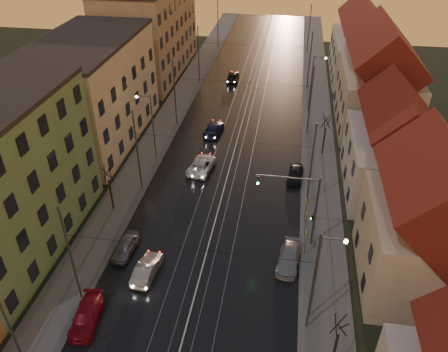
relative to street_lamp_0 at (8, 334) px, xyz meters
The scene contains 39 objects.
road 39.38m from the street_lamp_0, 76.53° to the left, with size 16.00×120.00×0.04m, color black.
sidewalk_left 38.31m from the street_lamp_0, 91.35° to the left, with size 4.00×120.00×0.15m, color #4C4C4C.
sidewalk_right 42.80m from the street_lamp_0, 63.31° to the left, with size 4.00×120.00×0.15m, color #4C4C4C.
tram_rail_0 38.92m from the street_lamp_0, 79.70° to the left, with size 0.06×120.00×0.03m, color gray.
tram_rail_1 39.20m from the street_lamp_0, 77.63° to the left, with size 0.06×120.00×0.03m, color gray.
tram_rail_2 39.56m from the street_lamp_0, 75.43° to the left, with size 0.06×120.00×0.03m, color gray.
tram_rail_3 39.94m from the street_lamp_0, 73.43° to the left, with size 0.06×120.00×0.03m, color gray.
apartment_left_2 33.10m from the street_lamp_0, 104.70° to the left, with size 10.00×20.00×12.00m, color beige.
apartment_left_3 56.67m from the street_lamp_0, 98.53° to the left, with size 10.00×24.00×14.00m, color #9C8265.
house_right_1 29.17m from the street_lamp_0, 26.47° to the left, with size 8.67×10.20×10.80m.
house_right_2 36.84m from the street_lamp_0, 44.89° to the left, with size 9.18×12.24×9.20m.
house_right_3 48.61m from the street_lamp_0, 57.52° to the left, with size 9.18×14.28×11.50m.
house_right_4 64.52m from the street_lamp_0, 66.13° to the left, with size 9.18×16.32×10.00m.
catenary_pole_l_1 7.03m from the street_lamp_0, 85.88° to the left, with size 0.16×0.16×9.00m, color #595B60.
catenary_pole_r_1 19.04m from the street_lamp_0, 21.57° to the left, with size 0.16×0.16×9.00m, color #595B60.
catenary_pole_l_2 22.01m from the street_lamp_0, 88.69° to the left, with size 0.16×0.16×9.00m, color #595B60.
catenary_pole_r_2 28.24m from the street_lamp_0, 51.17° to the left, with size 0.16×0.16×9.00m, color #595B60.
catenary_pole_l_3 37.01m from the street_lamp_0, 89.22° to the left, with size 0.16×0.16×9.00m, color #595B60.
catenary_pole_r_3 41.02m from the street_lamp_0, 64.43° to the left, with size 0.16×0.16×9.00m, color #595B60.
catenary_pole_l_4 52.00m from the street_lamp_0, 89.44° to the left, with size 0.16×0.16×9.00m, color #595B60.
catenary_pole_r_4 54.93m from the street_lamp_0, 71.20° to the left, with size 0.16×0.16×9.00m, color #595B60.
catenary_pole_l_5 70.00m from the street_lamp_0, 89.59° to the left, with size 0.16×0.16×9.00m, color #595B60.
catenary_pole_r_5 72.21m from the street_lamp_0, 75.81° to the left, with size 0.16×0.16×9.00m, color #595B60.
street_lamp_0 is the anchor object (origin of this frame).
street_lamp_1 19.89m from the street_lamp_0, 23.72° to the left, with size 1.75×0.32×8.00m.
street_lamp_2 28.00m from the street_lamp_0, 90.00° to the left, with size 1.75×0.32×8.00m.
street_lamp_3 47.62m from the street_lamp_0, 67.52° to the left, with size 1.75×0.32×8.00m.
traffic_light_mast 23.42m from the street_lamp_0, 43.10° to the left, with size 5.30×0.32×7.20m.
bare_tree_0 18.19m from the street_lamp_0, 93.47° to the left, with size 1.09×1.09×5.11m.
bare_tree_1 19.86m from the street_lamp_0, 11.71° to the left, with size 1.09×1.09×5.11m.
bare_tree_2 37.56m from the street_lamp_0, 58.63° to the left, with size 1.09×1.09×5.11m.
driving_car_1 12.01m from the street_lamp_0, 64.66° to the left, with size 1.43×4.12×1.36m, color #A4A4AA.
driving_car_2 27.47m from the street_lamp_0, 77.08° to the left, with size 2.28×4.94×1.37m, color white.
driving_car_3 35.91m from the street_lamp_0, 80.54° to the left, with size 1.96×4.83×1.40m, color #161C42.
driving_car_4 54.09m from the street_lamp_0, 83.86° to the left, with size 1.80×4.48×1.53m, color black.
parked_left_2 6.80m from the street_lamp_0, 69.65° to the left, with size 1.73×4.26×1.24m, color maroon.
parked_left_3 13.34m from the street_lamp_0, 80.28° to the left, with size 1.49×3.71×1.26m, color gray.
parked_right_1 21.34m from the street_lamp_0, 39.22° to the left, with size 1.75×4.30×1.25m, color #A9A9AF.
parked_right_2 31.27m from the street_lamp_0, 57.92° to the left, with size 1.53×3.80×1.30m, color black.
Camera 1 is at (5.88, -11.87, 26.70)m, focal length 35.00 mm.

